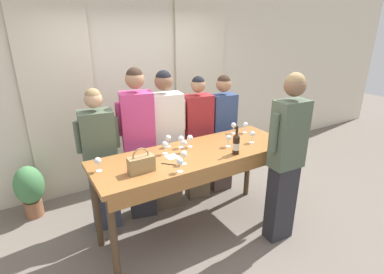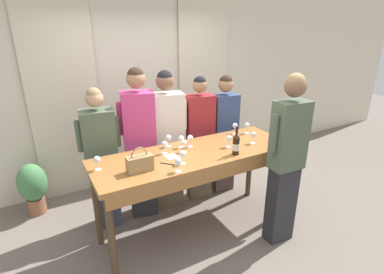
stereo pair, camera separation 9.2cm
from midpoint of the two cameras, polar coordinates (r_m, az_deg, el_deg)
name	(u,v)px [view 2 (the right image)]	position (r m, az deg, el deg)	size (l,w,h in m)	color
ground_plane	(195,229)	(3.76, 1.32, -17.11)	(18.00, 18.00, 0.00)	#70665B
wall_back	(140,89)	(4.58, -9.29, 9.09)	(12.00, 0.06, 2.80)	beige
curtain_panel_left	(65,102)	(4.29, -22.52, 6.22)	(0.89, 0.03, 2.69)	beige
curtain_panel_right	(204,86)	(4.99, 2.77, 9.65)	(0.89, 0.03, 2.69)	beige
tasting_bar	(196,162)	(3.27, 1.66, -4.88)	(2.23, 0.75, 1.01)	#9E6633
wine_bottle	(236,144)	(3.18, 9.20, -1.39)	(0.08, 0.08, 0.31)	black
handbag	(140,163)	(2.84, -9.00, -4.91)	(0.25, 0.11, 0.24)	#997A4C
wine_glass_front_left	(253,135)	(3.52, 12.33, 0.38)	(0.07, 0.07, 0.14)	white
wine_glass_front_mid	(181,139)	(3.32, -1.27, -0.38)	(0.07, 0.07, 0.14)	white
wine_glass_front_right	(168,138)	(3.35, -3.73, -0.21)	(0.07, 0.07, 0.14)	white
wine_glass_center_left	(229,138)	(3.37, 7.83, -0.27)	(0.07, 0.07, 0.14)	white
wine_glass_center_mid	(165,145)	(3.18, -4.43, -1.44)	(0.07, 0.07, 0.14)	white
wine_glass_center_right	(183,154)	(2.94, -0.90, -3.34)	(0.07, 0.07, 0.14)	white
wine_glass_back_left	(97,160)	(2.94, -16.78, -4.23)	(0.07, 0.07, 0.14)	white
wine_glass_back_mid	(190,138)	(3.34, 0.44, -0.25)	(0.07, 0.07, 0.14)	white
wine_glass_back_right	(247,126)	(3.83, 11.11, 2.16)	(0.07, 0.07, 0.14)	white
wine_glass_near_host	(184,143)	(3.20, -0.73, -1.21)	(0.07, 0.07, 0.14)	white
wine_glass_by_bottle	(235,126)	(3.79, 8.88, 2.10)	(0.07, 0.07, 0.14)	white
wine_glass_by_handbag	(178,162)	(2.79, -1.70, -4.73)	(0.07, 0.07, 0.14)	white
napkin	(172,156)	(3.13, -3.07, -3.73)	(0.14, 0.14, 0.00)	white
pen	(167,164)	(2.97, -3.85, -5.12)	(0.11, 0.11, 0.01)	black
guest_olive_jacket	(101,159)	(3.55, -16.15, -4.10)	(0.48, 0.30, 1.69)	#383D51
guest_pink_top	(140,143)	(3.63, -9.15, -1.16)	(0.48, 0.34, 1.87)	#28282D
guest_cream_sweater	(167,141)	(3.76, -4.13, -0.71)	(0.54, 0.29, 1.81)	brown
guest_striped_shirt	(199,138)	(3.99, 2.07, -0.25)	(0.48, 0.28, 1.70)	brown
guest_navy_coat	(224,132)	(4.19, 6.74, 0.86)	(0.47, 0.24, 1.69)	#473833
host_pouring	(286,158)	(3.27, 18.33, -3.89)	(0.46, 0.23, 1.88)	#28282D
potted_plant	(33,186)	(4.30, -27.51, -8.25)	(0.35, 0.35, 0.69)	#935B3D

